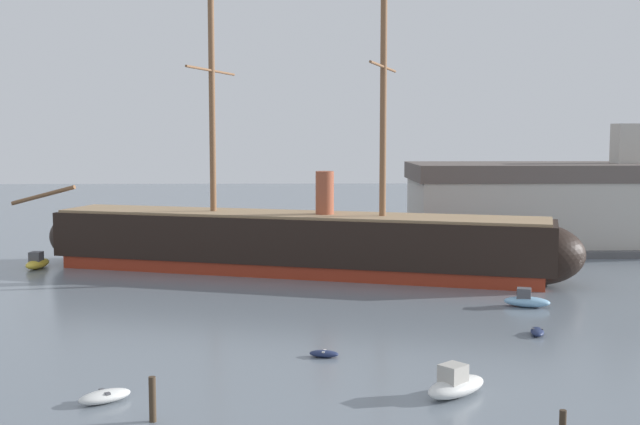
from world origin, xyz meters
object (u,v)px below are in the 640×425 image
Objects in this scene: tall_ship at (296,242)px; mooring_piling_nearest at (152,399)px; motorboat_alongside_stern at (526,300)px; motorboat_foreground_right at (456,385)px; dinghy_near_centre at (324,354)px; dockside_warehouse_right at (580,206)px; dinghy_mid_right at (537,332)px; motorboat_far_left at (37,262)px; dinghy_foreground_left at (105,396)px; sailboat_distant_centre at (319,250)px.

mooring_piling_nearest is (-7.25, -43.86, -2.10)m from tall_ship.
mooring_piling_nearest is (-26.93, -26.62, 0.62)m from motorboat_alongside_stern.
motorboat_foreground_right is 2.19× the size of dinghy_near_centre.
dockside_warehouse_right reaches higher than mooring_piling_nearest.
motorboat_far_left is at bearing 146.50° from dinghy_mid_right.
dinghy_near_centre is 59.95m from dockside_warehouse_right.
dockside_warehouse_right is (46.51, 57.68, 5.07)m from dinghy_foreground_left.
tall_ship reaches higher than dinghy_near_centre.
motorboat_foreground_right reaches higher than motorboat_alongside_stern.
dinghy_near_centre is 23.17m from motorboat_alongside_stern.
dinghy_near_centre is at bearing 51.83° from mooring_piling_nearest.
sailboat_distant_centre is (2.86, 13.98, -2.93)m from tall_ship.
dockside_warehouse_right reaches higher than dinghy_foreground_left.
dockside_warehouse_right reaches higher than dinghy_near_centre.
tall_ship is 19.55× the size of dinghy_foreground_left.
motorboat_alongside_stern reaches higher than dinghy_foreground_left.
dinghy_mid_right is (8.66, 13.46, -0.40)m from motorboat_foreground_right.
dinghy_mid_right reaches higher than dinghy_near_centre.
motorboat_far_left is 1.09× the size of sailboat_distant_centre.
dinghy_foreground_left is at bearing 136.31° from mooring_piling_nearest.
dinghy_near_centre is at bearing -124.87° from dockside_warehouse_right.
dinghy_mid_right is at bearing 26.46° from dinghy_foreground_left.
dinghy_foreground_left is 0.69× the size of motorboat_foreground_right.
motorboat_far_left is 0.10× the size of dockside_warehouse_right.
sailboat_distant_centre is (0.92, 46.14, 0.12)m from dinghy_near_centre.
dinghy_near_centre is (12.37, 8.67, -0.12)m from dinghy_foreground_left.
mooring_piling_nearest is (-10.12, -57.84, 0.83)m from sailboat_distant_centre.
motorboat_alongside_stern is at bearing 65.35° from motorboat_foreground_right.
motorboat_far_left reaches higher than dinghy_foreground_left.
tall_ship reaches higher than mooring_piling_nearest.
dinghy_near_centre is 0.89× the size of dinghy_mid_right.
motorboat_alongside_stern is at bearing -41.23° from tall_ship.
dinghy_foreground_left is 4.46m from mooring_piling_nearest.
tall_ship is 1.34× the size of dockside_warehouse_right.
motorboat_far_left is (-28.17, 3.60, -2.64)m from tall_ship.
tall_ship reaches higher than dinghy_mid_right.
tall_ship is at bearing 102.75° from motorboat_foreground_right.
dinghy_mid_right is 0.05× the size of dockside_warehouse_right.
motorboat_foreground_right is at bearing -115.29° from dockside_warehouse_right.
motorboat_far_left is (-45.94, 30.40, 0.39)m from dinghy_mid_right.
tall_ship is 26.11× the size of mooring_piling_nearest.
motorboat_foreground_right is at bearing -83.43° from sailboat_distant_centre.
motorboat_alongside_stern is 52.19m from motorboat_far_left.
motorboat_foreground_right is at bearing -49.63° from motorboat_far_left.
sailboat_distant_centre is (13.29, 54.81, 0.00)m from dinghy_foreground_left.
tall_ship is at bearing 75.68° from dinghy_foreground_left.
sailboat_distant_centre is at bearing 18.49° from motorboat_far_left.
dinghy_foreground_left is at bearing -141.91° from motorboat_alongside_stern.
tall_ship reaches higher than dockside_warehouse_right.
motorboat_alongside_stern is 0.90× the size of motorboat_far_left.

